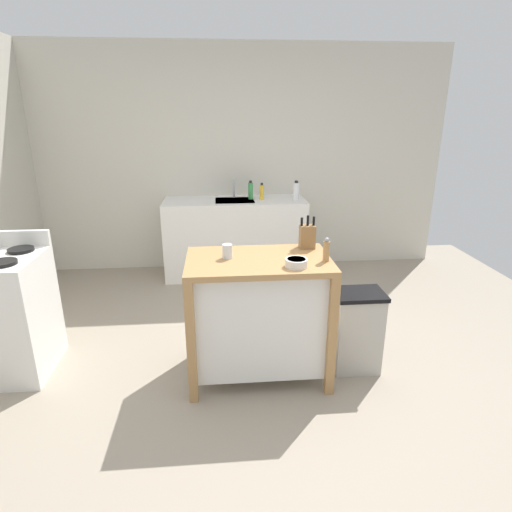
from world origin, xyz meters
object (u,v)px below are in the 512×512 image
Objects in this scene: pepper_grinder at (326,250)px; bottle_spray_cleaner at (296,191)px; bottle_dish_soap at (262,192)px; kitchen_island at (258,312)px; stove at (4,315)px; drinking_cup at (227,251)px; sink_faucet at (234,188)px; bottle_hand_soap at (251,191)px; bowl_ceramic_small at (296,263)px; trash_bin at (356,331)px; knife_block at (307,236)px.

bottle_spray_cleaner reaches higher than pepper_grinder.
kitchen_island is at bearing -96.41° from bottle_dish_soap.
bottle_dish_soap is 0.19× the size of stove.
drinking_cup is 0.60× the size of pepper_grinder.
pepper_grinder is 0.75× the size of sink_faucet.
drinking_cup is at bearing -98.73° from bottle_hand_soap.
trash_bin is (0.51, 0.19, -0.63)m from bowl_ceramic_small.
bottle_hand_soap reaches higher than bowl_ceramic_small.
drinking_cup is 0.67m from pepper_grinder.
drinking_cup is at bearing -163.17° from knife_block.
drinking_cup is 0.45× the size of sink_faucet.
knife_block reaches higher than bottle_hand_soap.
bottle_hand_soap reaches higher than pepper_grinder.
knife_block is 1.92m from bottle_hand_soap.
bottle_dish_soap is at bearing 172.14° from bottle_spray_cleaner.
knife_block reaches higher than bowl_ceramic_small.
knife_block is at bearing -81.92° from bottle_hand_soap.
drinking_cup is 2.10m from bottle_hand_soap.
drinking_cup is at bearing -6.52° from stove.
knife_block is (0.38, 0.21, 0.49)m from kitchen_island.
bottle_hand_soap reaches higher than bottle_dish_soap.
sink_faucet is (-0.53, 2.31, 0.02)m from pepper_grinder.
sink_faucet is at bearing 148.68° from bottle_hand_soap.
bottle_spray_cleaner reaches higher than bottle_hand_soap.
bottle_hand_soap is (-0.12, 2.29, 0.06)m from bowl_ceramic_small.
stove is (-1.77, -2.00, -0.55)m from sink_faucet.
kitchen_island is 5.24× the size of bottle_dish_soap.
trash_bin is at bearing -1.25° from drinking_cup.
pepper_grinder is 2.22m from bottle_hand_soap.
knife_block is at bearing 69.07° from bowl_ceramic_small.
sink_faucet reaches higher than trash_bin.
pepper_grinder is 0.76× the size of bottle_spray_cleaner.
bottle_spray_cleaner reaches higher than bowl_ceramic_small.
stove is at bearing -131.49° from sink_faucet.
bottle_hand_soap is at bearing 167.77° from bottle_dish_soap.
trash_bin is 3.32× the size of bottle_dish_soap.
bowl_ceramic_small is 2.17m from stove.
bottle_dish_soap is at bearing 41.79° from stove.
bottle_dish_soap is (-0.21, 2.17, -0.00)m from pepper_grinder.
knife_block is 0.39× the size of trash_bin.
stove is (-2.59, 0.21, 0.14)m from trash_bin.
bowl_ceramic_small is 2.42m from sink_faucet.
sink_faucet is at bearing 86.53° from drinking_cup.
knife_block reaches higher than bottle_dish_soap.
drinking_cup reaches higher than bowl_ceramic_small.
knife_block reaches higher than stove.
stove is at bearing 179.76° from knife_block.
bottle_dish_soap is (0.01, 2.26, 0.04)m from bowl_ceramic_small.
kitchen_island is 0.65m from knife_block.
kitchen_island is 1.86m from stove.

